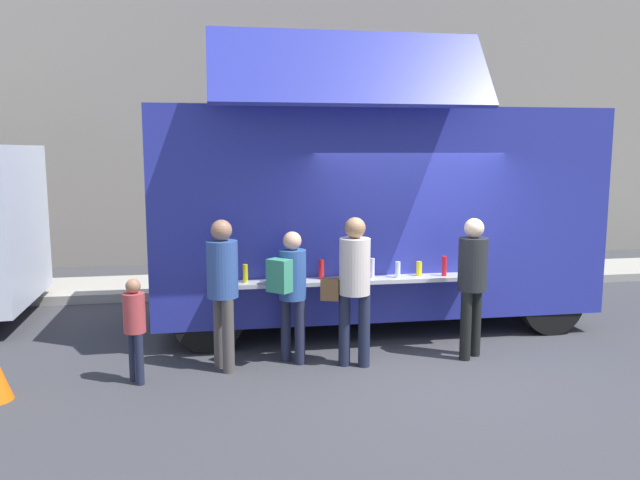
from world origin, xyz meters
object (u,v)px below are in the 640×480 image
food_truck_main (370,209)px  customer_front_ordering (353,279)px  customer_rear_waiting (223,281)px  child_near_queue (135,321)px  trash_bin (537,254)px  customer_mid_with_backpack (291,284)px  customer_extra_browsing (472,275)px

food_truck_main → customer_front_ordering: food_truck_main is taller
food_truck_main → customer_front_ordering: size_ratio=3.44×
customer_rear_waiting → child_near_queue: size_ratio=1.51×
trash_bin → customer_mid_with_backpack: customer_mid_with_backpack is taller
child_near_queue → customer_rear_waiting: bearing=-17.5°
customer_mid_with_backpack → child_near_queue: bearing=145.6°
customer_rear_waiting → trash_bin: bearing=8.7°
trash_bin → customer_front_ordering: 6.30m
customer_front_ordering → customer_mid_with_backpack: customer_front_ordering is taller
customer_extra_browsing → trash_bin: bearing=-73.0°
customer_mid_with_backpack → child_near_queue: 1.81m
customer_rear_waiting → customer_mid_with_backpack: bearing=-18.9°
food_truck_main → customer_extra_browsing: (0.81, -1.82, -0.65)m
customer_front_ordering → customer_mid_with_backpack: size_ratio=1.11×
trash_bin → customer_extra_browsing: bearing=-127.7°
customer_rear_waiting → customer_extra_browsing: (2.99, -0.11, -0.02)m
food_truck_main → customer_extra_browsing: bearing=-65.4°
customer_front_ordering → customer_extra_browsing: customer_front_ordering is taller
customer_mid_with_backpack → trash_bin: bearing=-8.9°
trash_bin → customer_rear_waiting: customer_rear_waiting is taller
trash_bin → customer_front_ordering: (-4.69, -4.18, 0.54)m
customer_mid_with_backpack → child_near_queue: size_ratio=1.36×
food_truck_main → trash_bin: bearing=30.6°
customer_mid_with_backpack → customer_extra_browsing: bearing=-50.1°
customer_rear_waiting → customer_front_ordering: bearing=-29.8°
trash_bin → customer_rear_waiting: 7.41m
trash_bin → customer_rear_waiting: (-6.19, -4.03, 0.54)m
customer_rear_waiting → child_near_queue: (-0.96, -0.25, -0.35)m
customer_extra_browsing → customer_mid_with_backpack: bearing=49.8°
trash_bin → customer_front_ordering: size_ratio=0.57×
child_near_queue → customer_front_ordering: bearing=-29.8°
trash_bin → customer_mid_with_backpack: size_ratio=0.64×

